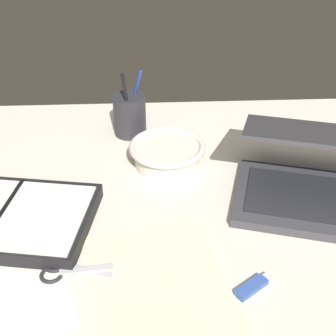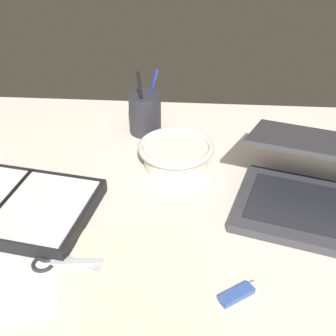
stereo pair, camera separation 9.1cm
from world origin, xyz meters
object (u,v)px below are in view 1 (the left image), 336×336
(scissors, at_px, (61,270))
(planner, at_px, (4,219))
(pen_cup, at_px, (130,115))
(bowl, at_px, (167,153))
(laptop, at_px, (327,179))

(scissors, bearing_deg, planner, 139.91)
(pen_cup, height_order, planner, pen_cup)
(bowl, distance_m, scissors, 0.37)
(bowl, distance_m, pen_cup, 0.17)
(pen_cup, relative_size, scissors, 1.37)
(bowl, relative_size, scissors, 1.38)
(bowl, xyz_separation_m, planner, (-0.31, -0.19, -0.01))
(scissors, bearing_deg, pen_cup, 82.22)
(scissors, bearing_deg, bowl, 64.00)
(pen_cup, bearing_deg, scissors, -103.27)
(bowl, bearing_deg, planner, -148.44)
(planner, relative_size, scissors, 2.90)
(laptop, xyz_separation_m, bowl, (-0.31, 0.14, -0.02))
(laptop, relative_size, planner, 1.16)
(laptop, bearing_deg, planner, -159.03)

